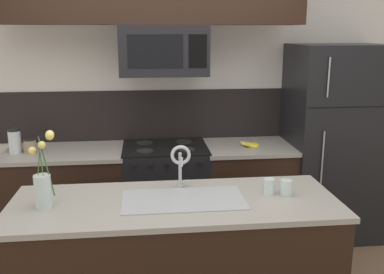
{
  "coord_description": "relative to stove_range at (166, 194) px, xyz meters",
  "views": [
    {
      "loc": [
        -0.17,
        -2.83,
        1.93
      ],
      "look_at": [
        0.18,
        0.27,
        1.16
      ],
      "focal_mm": 40.0,
      "sensor_mm": 36.0,
      "label": 1
    }
  ],
  "objects": [
    {
      "name": "spare_glass",
      "position": [
        0.72,
        -1.23,
        0.5
      ],
      "size": [
        0.07,
        0.07,
        0.1
      ],
      "color": "silver",
      "rests_on": "island_counter"
    },
    {
      "name": "storage_jar_tall",
      "position": [
        -1.29,
        -0.02,
        0.55
      ],
      "size": [
        0.1,
        0.1,
        0.21
      ],
      "color": "silver",
      "rests_on": "back_counter_left"
    },
    {
      "name": "rear_partition",
      "position": [
        0.3,
        0.38,
        0.84
      ],
      "size": [
        5.2,
        0.1,
        2.6
      ],
      "primitive_type": "cube",
      "color": "silver",
      "rests_on": "ground"
    },
    {
      "name": "drinking_glass",
      "position": [
        0.61,
        -1.2,
        0.5
      ],
      "size": [
        0.07,
        0.07,
        0.1
      ],
      "color": "silver",
      "rests_on": "island_counter"
    },
    {
      "name": "back_counter_left",
      "position": [
        -0.89,
        0.0,
        -0.01
      ],
      "size": [
        1.04,
        0.65,
        0.91
      ],
      "color": "black",
      "rests_on": "ground"
    },
    {
      "name": "sink_faucet",
      "position": [
        0.05,
        -1.05,
        0.65
      ],
      "size": [
        0.14,
        0.14,
        0.31
      ],
      "color": "#B7BABF",
      "rests_on": "island_counter"
    },
    {
      "name": "storage_jar_medium",
      "position": [
        -1.17,
        -0.03,
        0.51
      ],
      "size": [
        0.1,
        0.1,
        0.12
      ],
      "color": "#997F5B",
      "rests_on": "back_counter_left"
    },
    {
      "name": "island_counter",
      "position": [
        0.0,
        -1.25,
        -0.01
      ],
      "size": [
        2.04,
        0.75,
        0.91
      ],
      "color": "black",
      "rests_on": "ground"
    },
    {
      "name": "kitchen_sink",
      "position": [
        0.05,
        -1.25,
        0.38
      ],
      "size": [
        0.76,
        0.4,
        0.16
      ],
      "color": "#ADAFB5",
      "rests_on": "island_counter"
    },
    {
      "name": "flower_vase",
      "position": [
        -0.78,
        -1.26,
        0.58
      ],
      "size": [
        0.15,
        0.11,
        0.46
      ],
      "color": "silver",
      "rests_on": "island_counter"
    },
    {
      "name": "banana_bunch",
      "position": [
        0.77,
        -0.06,
        0.47
      ],
      "size": [
        0.19,
        0.16,
        0.08
      ],
      "color": "yellow",
      "rests_on": "back_counter_right"
    },
    {
      "name": "refrigerator",
      "position": [
        1.59,
        0.02,
        0.45
      ],
      "size": [
        0.85,
        0.74,
        1.82
      ],
      "color": "black",
      "rests_on": "ground"
    },
    {
      "name": "microwave",
      "position": [
        0.0,
        -0.02,
        1.31
      ],
      "size": [
        0.74,
        0.4,
        0.42
      ],
      "color": "black"
    },
    {
      "name": "stove_range",
      "position": [
        0.0,
        0.0,
        0.0
      ],
      "size": [
        0.76,
        0.64,
        0.93
      ],
      "color": "black",
      "rests_on": "ground"
    },
    {
      "name": "splash_band",
      "position": [
        -0.0,
        0.32,
        0.69
      ],
      "size": [
        3.58,
        0.01,
        0.48
      ],
      "primitive_type": "cube",
      "color": "black",
      "rests_on": "rear_partition"
    },
    {
      "name": "back_counter_right",
      "position": [
        0.77,
        0.0,
        -0.01
      ],
      "size": [
        0.82,
        0.65,
        0.91
      ],
      "color": "black",
      "rests_on": "ground"
    }
  ]
}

